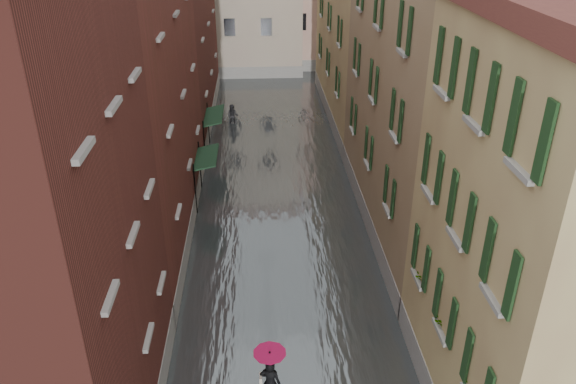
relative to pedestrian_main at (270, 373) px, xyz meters
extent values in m
plane|color=#58585A|center=(0.73, 1.36, -1.25)|extent=(120.00, 120.00, 0.00)
cube|color=#4A5152|center=(0.73, 14.36, -1.15)|extent=(10.00, 60.00, 0.20)
cube|color=maroon|center=(-6.27, -0.64, 5.25)|extent=(6.00, 8.00, 13.00)
cube|color=#5C231D|center=(-6.27, 10.36, 5.00)|extent=(6.00, 14.00, 12.50)
cube|color=maroon|center=(-6.27, 25.36, 5.75)|extent=(6.00, 16.00, 14.00)
cube|color=#97764E|center=(7.73, -0.64, 4.50)|extent=(6.00, 8.00, 11.50)
cube|color=#99805D|center=(7.73, 10.36, 5.25)|extent=(6.00, 14.00, 13.00)
cube|color=#97764E|center=(7.73, 25.36, 4.50)|extent=(6.00, 16.00, 11.50)
cube|color=#16321E|center=(-2.72, 13.06, 1.30)|extent=(1.09, 2.74, 0.31)
cylinder|color=black|center=(-3.22, 11.68, 0.15)|extent=(0.06, 0.06, 2.80)
cylinder|color=black|center=(-3.22, 14.43, 0.15)|extent=(0.06, 0.06, 2.80)
cube|color=#16321E|center=(-2.72, 19.04, 1.30)|extent=(1.09, 3.20, 0.31)
cylinder|color=black|center=(-3.22, 17.44, 0.15)|extent=(0.06, 0.06, 2.80)
cylinder|color=black|center=(-3.22, 20.63, 0.15)|extent=(0.06, 0.06, 2.80)
imported|color=#265926|center=(4.85, -2.75, 2.32)|extent=(0.59, 0.51, 0.66)
cube|color=brown|center=(4.85, -0.35, 1.90)|extent=(0.22, 0.85, 0.18)
imported|color=#265926|center=(4.85, -0.35, 2.32)|extent=(0.59, 0.51, 0.66)
cube|color=brown|center=(4.85, 1.71, 1.90)|extent=(0.22, 0.85, 0.18)
imported|color=#265926|center=(4.85, 1.71, 2.32)|extent=(0.59, 0.51, 0.66)
imported|color=black|center=(0.00, 0.00, -0.38)|extent=(0.73, 0.58, 1.75)
cube|color=beige|center=(-0.28, 0.05, -0.30)|extent=(0.08, 0.30, 0.38)
cylinder|color=black|center=(0.00, 0.00, 0.10)|extent=(0.02, 0.02, 1.00)
cone|color=#B30B43|center=(0.00, 0.00, 0.67)|extent=(0.98, 0.98, 0.28)
imported|color=black|center=(-1.85, 23.80, -0.47)|extent=(0.86, 0.73, 1.58)
camera|label=1|loc=(-0.16, -12.23, 12.37)|focal=35.00mm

